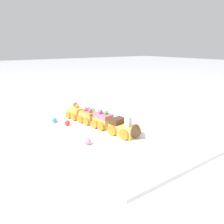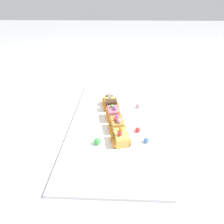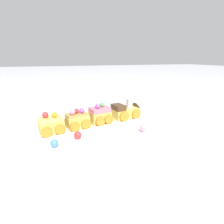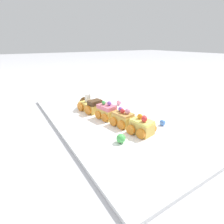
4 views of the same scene
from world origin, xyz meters
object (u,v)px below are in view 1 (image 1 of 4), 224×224
gumball_pink (87,141)px  cake_train_locomotive (126,129)px  cake_car_caramel (88,117)px  gumball_red (67,123)px  cake_car_strawberry (103,121)px  cake_car_lemon (76,113)px  gumball_green (93,111)px  gumball_blue (54,120)px

gumball_pink → cake_train_locomotive: bearing=84.9°
cake_car_caramel → gumball_pink: 0.22m
cake_car_caramel → gumball_red: cake_car_caramel is taller
cake_car_strawberry → cake_car_lemon: (-0.17, -0.03, -0.00)m
cake_train_locomotive → gumball_pink: (-0.01, -0.15, -0.01)m
cake_car_lemon → gumball_red: cake_car_lemon is taller
cake_train_locomotive → gumball_pink: bearing=-106.2°
gumball_green → gumball_red: gumball_green is taller
cake_train_locomotive → gumball_blue: 0.33m
cake_car_caramel → cake_car_lemon: bearing=179.8°
cake_train_locomotive → gumball_green: 0.31m
gumball_blue → gumball_red: (0.07, 0.03, 0.00)m
gumball_red → cake_train_locomotive: bearing=31.0°
cake_train_locomotive → cake_car_strawberry: 0.12m
cake_car_caramel → gumball_red: 0.09m
gumball_blue → cake_car_caramel: bearing=56.3°
cake_train_locomotive → gumball_pink: 0.15m
cake_car_lemon → cake_car_strawberry: bearing=-0.0°
cake_train_locomotive → gumball_blue: cake_train_locomotive is taller
cake_car_caramel → cake_car_lemon: (-0.09, -0.02, -0.00)m
gumball_pink → gumball_green: 0.35m
cake_train_locomotive → gumball_green: cake_train_locomotive is taller
cake_car_lemon → gumball_blue: (0.00, -0.11, -0.01)m
cake_train_locomotive → gumball_blue: bearing=-161.7°
cake_car_caramel → gumball_red: size_ratio=3.73×
cake_car_strawberry → cake_car_caramel: cake_car_strawberry is taller
gumball_pink → gumball_blue: size_ratio=1.08×
cake_train_locomotive → gumball_pink: cake_train_locomotive is taller
cake_car_strawberry → gumball_green: 0.19m
cake_train_locomotive → cake_car_caramel: cake_train_locomotive is taller
cake_train_locomotive → cake_car_strawberry: size_ratio=1.64×
gumball_pink → gumball_blue: 0.27m
cake_car_strawberry → gumball_blue: 0.22m
gumball_green → gumball_red: bearing=-63.6°
gumball_pink → gumball_red: bearing=174.3°
gumball_red → cake_car_caramel: bearing=81.2°
gumball_blue → gumball_green: (-0.02, 0.20, 0.00)m
cake_car_caramel → gumball_green: (-0.10, 0.08, -0.01)m
gumball_pink → gumball_red: (-0.21, 0.02, -0.00)m
cake_train_locomotive → gumball_red: cake_train_locomotive is taller
cake_car_lemon → cake_car_caramel: bearing=-0.2°
cake_car_lemon → cake_train_locomotive: bearing=-0.0°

